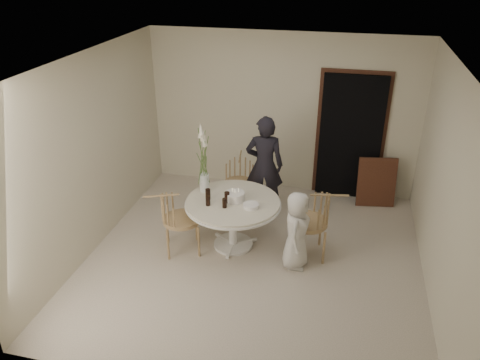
% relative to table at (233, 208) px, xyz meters
% --- Properties ---
extents(ground, '(4.50, 4.50, 0.00)m').
position_rel_table_xyz_m(ground, '(0.35, -0.25, -0.62)').
color(ground, beige).
rests_on(ground, ground).
extents(room_shell, '(4.50, 4.50, 4.50)m').
position_rel_table_xyz_m(room_shell, '(0.35, -0.25, 1.00)').
color(room_shell, white).
rests_on(room_shell, ground).
extents(doorway, '(1.00, 0.10, 2.10)m').
position_rel_table_xyz_m(doorway, '(1.50, 1.94, 0.43)').
color(doorway, black).
rests_on(doorway, ground).
extents(door_trim, '(1.12, 0.03, 2.22)m').
position_rel_table_xyz_m(door_trim, '(1.50, 1.98, 0.49)').
color(door_trim, '#572D1D').
rests_on(door_trim, ground).
extents(table, '(1.33, 1.33, 0.73)m').
position_rel_table_xyz_m(table, '(0.00, 0.00, 0.00)').
color(table, white).
rests_on(table, ground).
extents(picture_frame, '(0.64, 0.28, 0.82)m').
position_rel_table_xyz_m(picture_frame, '(2.00, 1.70, -0.21)').
color(picture_frame, '#572D1D').
rests_on(picture_frame, ground).
extents(chair_far, '(0.52, 0.55, 0.86)m').
position_rel_table_xyz_m(chair_far, '(-0.18, 1.15, -0.06)').
color(chair_far, tan).
rests_on(chair_far, ground).
extents(chair_right, '(0.63, 0.59, 0.96)m').
position_rel_table_xyz_m(chair_right, '(1.16, 0.06, 0.01)').
color(chair_right, tan).
rests_on(chair_right, ground).
extents(chair_left, '(0.66, 0.63, 0.91)m').
position_rel_table_xyz_m(chair_left, '(-0.79, -0.31, -0.03)').
color(chair_left, tan).
rests_on(chair_left, ground).
extents(girl, '(0.63, 0.46, 1.61)m').
position_rel_table_xyz_m(girl, '(0.24, 1.07, 0.19)').
color(girl, black).
rests_on(girl, ground).
extents(boy, '(0.37, 0.55, 1.10)m').
position_rel_table_xyz_m(boy, '(0.92, -0.26, -0.07)').
color(boy, silver).
rests_on(boy, ground).
extents(birthday_cake, '(0.26, 0.26, 0.18)m').
position_rel_table_xyz_m(birthday_cake, '(0.02, 0.02, 0.18)').
color(birthday_cake, white).
rests_on(birthday_cake, table).
extents(cola_tumbler_a, '(0.06, 0.06, 0.13)m').
position_rel_table_xyz_m(cola_tumbler_a, '(-0.30, -0.19, 0.18)').
color(cola_tumbler_a, black).
rests_on(cola_tumbler_a, table).
extents(cola_tumbler_b, '(0.08, 0.08, 0.13)m').
position_rel_table_xyz_m(cola_tumbler_b, '(-0.07, -0.19, 0.18)').
color(cola_tumbler_b, black).
rests_on(cola_tumbler_b, table).
extents(cola_tumbler_c, '(0.09, 0.09, 0.15)m').
position_rel_table_xyz_m(cola_tumbler_c, '(-0.35, -0.02, 0.19)').
color(cola_tumbler_c, black).
rests_on(cola_tumbler_c, table).
extents(cola_tumbler_d, '(0.10, 0.10, 0.16)m').
position_rel_table_xyz_m(cola_tumbler_d, '(-0.07, -0.05, 0.19)').
color(cola_tumbler_d, black).
rests_on(cola_tumbler_d, table).
extents(plate_stack, '(0.26, 0.26, 0.05)m').
position_rel_table_xyz_m(plate_stack, '(0.28, -0.12, 0.14)').
color(plate_stack, white).
rests_on(plate_stack, table).
extents(flower_vase, '(0.14, 0.14, 1.03)m').
position_rel_table_xyz_m(flower_vase, '(-0.47, 0.20, 0.54)').
color(flower_vase, white).
rests_on(flower_vase, table).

